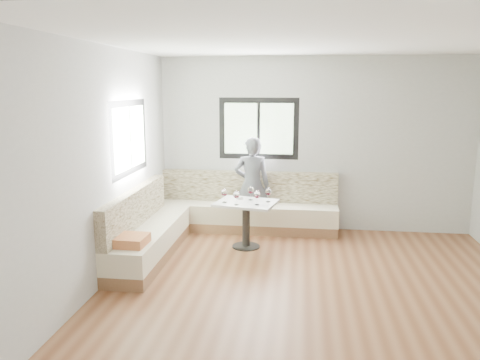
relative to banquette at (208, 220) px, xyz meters
name	(u,v)px	position (x,y,z in m)	size (l,w,h in m)	color
room	(312,170)	(1.51, -1.54, 1.08)	(5.01, 5.01, 2.81)	brown
banquette	(208,220)	(0.00, 0.00, 0.00)	(2.90, 2.80, 0.95)	#906644
table	(246,213)	(0.62, -0.20, 0.18)	(0.95, 0.81, 0.69)	black
person	(252,185)	(0.62, 0.56, 0.45)	(0.57, 0.37, 1.55)	#47484F
olive_ramekin	(240,198)	(0.50, -0.05, 0.37)	(0.10, 0.10, 0.04)	white
wine_glass_a	(224,193)	(0.31, -0.28, 0.50)	(0.09, 0.09, 0.21)	white
wine_glass_b	(236,195)	(0.50, -0.40, 0.50)	(0.09, 0.09, 0.21)	white
wine_glass_c	(257,195)	(0.79, -0.36, 0.50)	(0.09, 0.09, 0.21)	white
wine_glass_d	(251,190)	(0.67, -0.08, 0.50)	(0.09, 0.09, 0.21)	white
wine_glass_e	(268,192)	(0.93, -0.16, 0.50)	(0.09, 0.09, 0.21)	white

